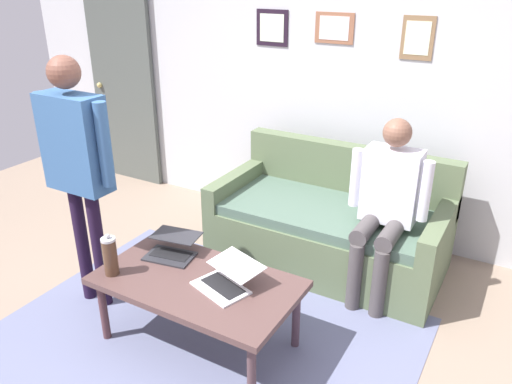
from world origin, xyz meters
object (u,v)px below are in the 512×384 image
at_px(interior_door, 123,87).
at_px(person_standing, 76,155).
at_px(laptop_center, 226,280).
at_px(person_seated, 386,201).
at_px(couch, 330,226).
at_px(coffee_table, 197,286).
at_px(french_press, 110,256).
at_px(laptop_left, 172,249).

xyz_separation_m(interior_door, person_standing, (-1.41, 1.88, 0.07)).
distance_m(interior_door, laptop_center, 3.14).
bearing_deg(person_seated, laptop_center, 60.43).
height_order(couch, person_standing, person_standing).
bearing_deg(coffee_table, french_press, 23.00).
relative_size(interior_door, french_press, 7.47).
relative_size(coffee_table, laptop_center, 2.96).
height_order(interior_door, laptop_center, interior_door).
xyz_separation_m(couch, french_press, (0.80, 1.53, 0.28)).
height_order(french_press, person_seated, person_seated).
distance_m(couch, person_seated, 0.68).
relative_size(laptop_left, laptop_center, 0.86).
bearing_deg(person_seated, laptop_left, 40.49).
height_order(laptop_left, french_press, french_press).
height_order(couch, laptop_center, couch).
xyz_separation_m(laptop_left, french_press, (0.17, 0.36, 0.08)).
height_order(interior_door, coffee_table, interior_door).
distance_m(coffee_table, french_press, 0.55).
xyz_separation_m(interior_door, laptop_left, (-1.99, 1.72, -0.52)).
bearing_deg(laptop_center, french_press, 19.54).
bearing_deg(person_standing, laptop_left, -164.50).
height_order(coffee_table, laptop_center, laptop_center).
xyz_separation_m(coffee_table, laptop_center, (-0.19, -0.03, 0.09)).
bearing_deg(person_standing, french_press, 153.74).
xyz_separation_m(interior_door, french_press, (-1.81, 2.08, -0.44)).
distance_m(couch, laptop_center, 1.31).
xyz_separation_m(coffee_table, person_standing, (0.89, 0.00, 0.68)).
relative_size(laptop_left, french_press, 1.29).
distance_m(interior_door, coffee_table, 3.03).
relative_size(interior_door, coffee_table, 1.68).
bearing_deg(laptop_left, person_standing, 15.50).
xyz_separation_m(laptop_center, person_seated, (-0.60, -1.07, 0.22)).
distance_m(laptop_left, laptop_center, 0.51).
height_order(laptop_center, person_standing, person_standing).
relative_size(interior_door, person_standing, 1.20).
bearing_deg(laptop_center, interior_door, -36.50).
bearing_deg(coffee_table, couch, -103.42).
xyz_separation_m(laptop_center, french_press, (0.67, 0.24, 0.08)).
bearing_deg(person_seated, interior_door, -14.07).
bearing_deg(laptop_left, french_press, 64.33).
relative_size(couch, laptop_center, 4.29).
height_order(laptop_center, person_seated, person_seated).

